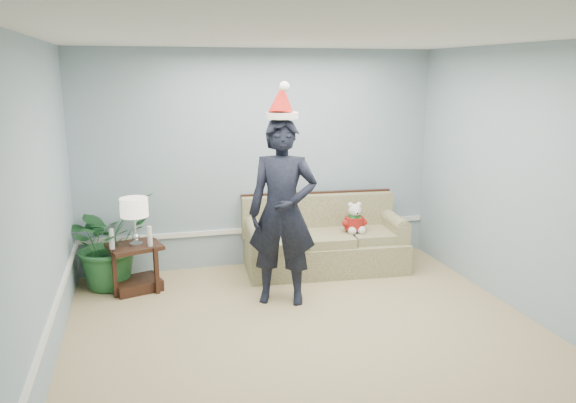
# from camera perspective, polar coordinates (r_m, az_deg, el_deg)

# --- Properties ---
(room_shell) EXTENTS (4.54, 5.04, 2.74)m
(room_shell) POSITION_cam_1_polar(r_m,az_deg,el_deg) (4.66, 3.69, -0.30)
(room_shell) COLOR tan
(room_shell) RESTS_ON ground
(wainscot_trim) EXTENTS (4.49, 4.99, 0.06)m
(wainscot_trim) POSITION_cam_1_polar(r_m,az_deg,el_deg) (5.82, -11.38, -7.02)
(wainscot_trim) COLOR white
(wainscot_trim) RESTS_ON room_shell
(sofa) EXTENTS (2.02, 0.99, 0.92)m
(sofa) POSITION_cam_1_polar(r_m,az_deg,el_deg) (7.06, 3.68, -4.25)
(sofa) COLOR #4F5729
(sofa) RESTS_ON room_shell
(side_table) EXTENTS (0.66, 0.60, 0.53)m
(side_table) POSITION_cam_1_polar(r_m,az_deg,el_deg) (6.62, -15.17, -6.96)
(side_table) COLOR #361D13
(side_table) RESTS_ON room_shell
(table_lamp) EXTENTS (0.30, 0.30, 0.54)m
(table_lamp) POSITION_cam_1_polar(r_m,az_deg,el_deg) (6.38, -15.36, -0.77)
(table_lamp) COLOR silver
(table_lamp) RESTS_ON side_table
(candle_pair) EXTENTS (0.46, 0.06, 0.23)m
(candle_pair) POSITION_cam_1_polar(r_m,az_deg,el_deg) (6.40, -15.67, -3.62)
(candle_pair) COLOR silver
(candle_pair) RESTS_ON side_table
(houseplant) EXTENTS (1.28, 1.28, 1.08)m
(houseplant) POSITION_cam_1_polar(r_m,az_deg,el_deg) (6.73, -17.81, -3.85)
(houseplant) COLOR #235E2D
(houseplant) RESTS_ON room_shell
(man) EXTENTS (0.84, 0.70, 1.97)m
(man) POSITION_cam_1_polar(r_m,az_deg,el_deg) (5.86, -0.55, -1.12)
(man) COLOR black
(man) RESTS_ON room_shell
(santa_hat) EXTENTS (0.43, 0.46, 0.38)m
(santa_hat) POSITION_cam_1_polar(r_m,az_deg,el_deg) (5.71, -0.62, 10.05)
(santa_hat) COLOR white
(santa_hat) RESTS_ON man
(teddy_bear) EXTENTS (0.24, 0.27, 0.39)m
(teddy_bear) POSITION_cam_1_polar(r_m,az_deg,el_deg) (6.97, 6.77, -2.01)
(teddy_bear) COLOR white
(teddy_bear) RESTS_ON sofa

